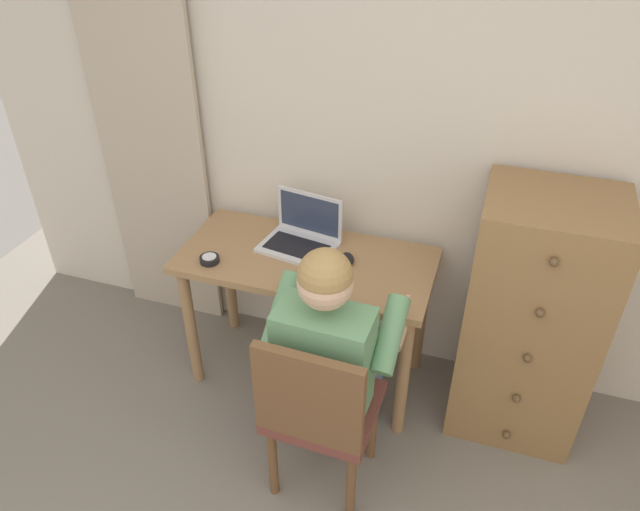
{
  "coord_description": "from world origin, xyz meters",
  "views": [
    {
      "loc": [
        0.22,
        -0.27,
        2.32
      ],
      "look_at": [
        -0.44,
        1.75,
        0.84
      ],
      "focal_mm": 33.44,
      "sensor_mm": 36.0,
      "label": 1
    }
  ],
  "objects_px": {
    "chair": "(319,410)",
    "desk_clock": "(210,259)",
    "desk": "(307,279)",
    "laptop": "(302,235)",
    "person_seated": "(334,345)",
    "dresser": "(530,319)",
    "computer_mouse": "(347,259)"
  },
  "relations": [
    {
      "from": "chair",
      "to": "person_seated",
      "type": "distance_m",
      "value": 0.26
    },
    {
      "from": "chair",
      "to": "computer_mouse",
      "type": "xyz_separation_m",
      "value": [
        -0.08,
        0.66,
        0.26
      ]
    },
    {
      "from": "dresser",
      "to": "person_seated",
      "type": "xyz_separation_m",
      "value": [
        -0.75,
        -0.5,
        0.08
      ]
    },
    {
      "from": "laptop",
      "to": "desk_clock",
      "type": "relative_size",
      "value": 4.17
    },
    {
      "from": "computer_mouse",
      "to": "chair",
      "type": "bearing_deg",
      "value": -105.86
    },
    {
      "from": "chair",
      "to": "desk_clock",
      "type": "distance_m",
      "value": 0.86
    },
    {
      "from": "person_seated",
      "to": "computer_mouse",
      "type": "distance_m",
      "value": 0.49
    },
    {
      "from": "desk",
      "to": "dresser",
      "type": "distance_m",
      "value": 1.02
    },
    {
      "from": "person_seated",
      "to": "desk_clock",
      "type": "xyz_separation_m",
      "value": [
        -0.68,
        0.28,
        0.08
      ]
    },
    {
      "from": "desk",
      "to": "chair",
      "type": "distance_m",
      "value": 0.7
    },
    {
      "from": "chair",
      "to": "desk_clock",
      "type": "height_order",
      "value": "chair"
    },
    {
      "from": "dresser",
      "to": "laptop",
      "type": "xyz_separation_m",
      "value": [
        -1.08,
        0.05,
        0.19
      ]
    },
    {
      "from": "person_seated",
      "to": "laptop",
      "type": "bearing_deg",
      "value": 121.05
    },
    {
      "from": "person_seated",
      "to": "computer_mouse",
      "type": "xyz_separation_m",
      "value": [
        -0.08,
        0.48,
        0.08
      ]
    },
    {
      "from": "dresser",
      "to": "chair",
      "type": "xyz_separation_m",
      "value": [
        -0.75,
        -0.68,
        -0.11
      ]
    },
    {
      "from": "desk",
      "to": "desk_clock",
      "type": "distance_m",
      "value": 0.46
    },
    {
      "from": "desk",
      "to": "chair",
      "type": "xyz_separation_m",
      "value": [
        0.27,
        -0.63,
        -0.13
      ]
    },
    {
      "from": "dresser",
      "to": "desk_clock",
      "type": "bearing_deg",
      "value": -171.19
    },
    {
      "from": "laptop",
      "to": "desk",
      "type": "bearing_deg",
      "value": -60.48
    },
    {
      "from": "laptop",
      "to": "desk_clock",
      "type": "bearing_deg",
      "value": -142.64
    },
    {
      "from": "desk",
      "to": "desk_clock",
      "type": "relative_size",
      "value": 13.1
    },
    {
      "from": "dresser",
      "to": "person_seated",
      "type": "distance_m",
      "value": 0.9
    },
    {
      "from": "person_seated",
      "to": "desk_clock",
      "type": "distance_m",
      "value": 0.74
    },
    {
      "from": "person_seated",
      "to": "desk_clock",
      "type": "height_order",
      "value": "person_seated"
    },
    {
      "from": "dresser",
      "to": "person_seated",
      "type": "height_order",
      "value": "same"
    },
    {
      "from": "computer_mouse",
      "to": "dresser",
      "type": "bearing_deg",
      "value": -20.99
    },
    {
      "from": "desk",
      "to": "person_seated",
      "type": "distance_m",
      "value": 0.53
    },
    {
      "from": "computer_mouse",
      "to": "desk_clock",
      "type": "xyz_separation_m",
      "value": [
        -0.6,
        -0.2,
        -0.0
      ]
    },
    {
      "from": "desk",
      "to": "person_seated",
      "type": "height_order",
      "value": "person_seated"
    },
    {
      "from": "desk",
      "to": "dresser",
      "type": "height_order",
      "value": "dresser"
    },
    {
      "from": "desk_clock",
      "to": "person_seated",
      "type": "bearing_deg",
      "value": -22.26
    },
    {
      "from": "chair",
      "to": "person_seated",
      "type": "xyz_separation_m",
      "value": [
        0.01,
        0.18,
        0.18
      ]
    }
  ]
}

